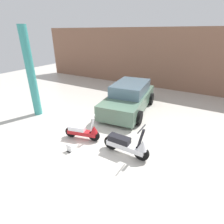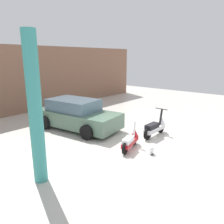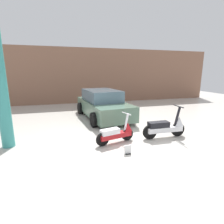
{
  "view_description": "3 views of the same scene",
  "coord_description": "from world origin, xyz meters",
  "px_view_note": "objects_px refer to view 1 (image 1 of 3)",
  "views": [
    {
      "loc": [
        3.32,
        -3.85,
        3.61
      ],
      "look_at": [
        0.15,
        1.59,
        0.7
      ],
      "focal_mm": 28.0,
      "sensor_mm": 36.0,
      "label": 1
    },
    {
      "loc": [
        -6.38,
        -3.92,
        3.25
      ],
      "look_at": [
        0.57,
        1.98,
        0.92
      ],
      "focal_mm": 35.0,
      "sensor_mm": 36.0,
      "label": 2
    },
    {
      "loc": [
        -1.91,
        -4.7,
        2.23
      ],
      "look_at": [
        -0.09,
        1.74,
        0.69
      ],
      "focal_mm": 28.0,
      "sensor_mm": 36.0,
      "label": 3
    }
  ],
  "objects_px": {
    "scooter_front_left": "(84,131)",
    "support_column_side": "(31,74)",
    "scooter_front_right": "(128,144)",
    "placard_near_left_scooter": "(69,149)",
    "car_rear_left": "(129,97)"
  },
  "relations": [
    {
      "from": "car_rear_left",
      "to": "support_column_side",
      "type": "xyz_separation_m",
      "value": [
        -3.56,
        -2.64,
        1.29
      ]
    },
    {
      "from": "scooter_front_left",
      "to": "placard_near_left_scooter",
      "type": "height_order",
      "value": "scooter_front_left"
    },
    {
      "from": "scooter_front_left",
      "to": "placard_near_left_scooter",
      "type": "distance_m",
      "value": 0.88
    },
    {
      "from": "placard_near_left_scooter",
      "to": "support_column_side",
      "type": "height_order",
      "value": "support_column_side"
    },
    {
      "from": "scooter_front_right",
      "to": "support_column_side",
      "type": "distance_m",
      "value": 5.32
    },
    {
      "from": "scooter_front_left",
      "to": "car_rear_left",
      "type": "distance_m",
      "value": 3.28
    },
    {
      "from": "scooter_front_left",
      "to": "car_rear_left",
      "type": "bearing_deg",
      "value": 70.73
    },
    {
      "from": "scooter_front_left",
      "to": "support_column_side",
      "type": "distance_m",
      "value": 3.7
    },
    {
      "from": "scooter_front_right",
      "to": "support_column_side",
      "type": "xyz_separation_m",
      "value": [
        -5.05,
        0.63,
        1.55
      ]
    },
    {
      "from": "scooter_front_left",
      "to": "scooter_front_right",
      "type": "bearing_deg",
      "value": -14.82
    },
    {
      "from": "placard_near_left_scooter",
      "to": "support_column_side",
      "type": "xyz_separation_m",
      "value": [
        -3.33,
        1.46,
        1.83
      ]
    },
    {
      "from": "car_rear_left",
      "to": "support_column_side",
      "type": "bearing_deg",
      "value": -60.68
    },
    {
      "from": "scooter_front_left",
      "to": "support_column_side",
      "type": "bearing_deg",
      "value": 154.94
    },
    {
      "from": "scooter_front_right",
      "to": "scooter_front_left",
      "type": "bearing_deg",
      "value": -179.84
    },
    {
      "from": "scooter_front_right",
      "to": "car_rear_left",
      "type": "xyz_separation_m",
      "value": [
        -1.5,
        3.27,
        0.26
      ]
    }
  ]
}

